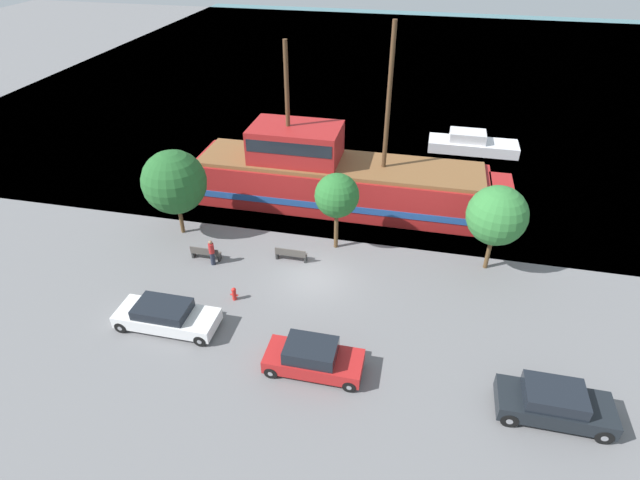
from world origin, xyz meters
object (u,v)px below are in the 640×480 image
bench_promenade_east (291,254)px  fire_hydrant (234,293)px  parked_car_curb_rear (166,316)px  bench_promenade_west (206,253)px  pirate_ship (335,177)px  pedestrian_walking_near (212,252)px  moored_boat_dockside (472,144)px  parked_car_curb_mid (313,358)px  parked_car_curb_front (554,403)px

bench_promenade_east → fire_hydrant: bearing=-116.6°
parked_car_curb_rear → bench_promenade_west: size_ratio=2.86×
pirate_ship → pedestrian_walking_near: (-5.46, -8.44, -1.16)m
bench_promenade_east → pirate_ship: bearing=80.7°
moored_boat_dockside → fire_hydrant: bearing=-119.7°
pirate_ship → bench_promenade_west: pirate_ship is taller
parked_car_curb_mid → parked_car_curb_rear: (-7.61, 1.14, -0.05)m
moored_boat_dockside → parked_car_curb_rear: (-15.17, -24.85, 0.06)m
moored_boat_dockside → pedestrian_walking_near: moored_boat_dockside is taller
parked_car_curb_mid → parked_car_curb_rear: 7.70m
parked_car_curb_front → bench_promenade_west: parked_car_curb_front is taller
parked_car_curb_front → bench_promenade_east: (-13.10, 8.02, -0.33)m
parked_car_curb_front → pedestrian_walking_near: bearing=159.0°
fire_hydrant → parked_car_curb_front: bearing=-14.9°
pirate_ship → parked_car_curb_front: 19.32m
moored_boat_dockside → parked_car_curb_mid: (-7.56, -25.99, 0.10)m
parked_car_curb_front → bench_promenade_west: bearing=158.6°
parked_car_curb_rear → fire_hydrant: 3.62m
parked_car_curb_front → fire_hydrant: bearing=165.1°
pirate_ship → parked_car_curb_rear: size_ratio=4.18×
parked_car_curb_mid → pedestrian_walking_near: 9.81m
parked_car_curb_mid → parked_car_curb_rear: bearing=171.5°
pirate_ship → parked_car_curb_rear: (-5.65, -13.72, -1.30)m
parked_car_curb_front → pedestrian_walking_near: (-17.40, 6.69, 0.05)m
moored_boat_dockside → parked_car_curb_rear: moored_boat_dockside is taller
parked_car_curb_front → bench_promenade_east: size_ratio=2.45×
pirate_ship → fire_hydrant: 11.66m
pirate_ship → moored_boat_dockside: 14.71m
parked_car_curb_front → parked_car_curb_mid: parked_car_curb_front is taller
parked_car_curb_front → parked_car_curb_rear: (-17.59, 1.42, -0.09)m
pirate_ship → parked_car_curb_front: bearing=-51.7°
moored_boat_dockside → parked_car_curb_mid: moored_boat_dockside is taller
bench_promenade_east → bench_promenade_west: size_ratio=1.05×
parked_car_curb_rear → fire_hydrant: bearing=46.2°
bench_promenade_west → pedestrian_walking_near: (0.59, -0.37, 0.38)m
parked_car_curb_mid → bench_promenade_west: size_ratio=2.49×
moored_boat_dockside → parked_car_curb_mid: 27.07m
pirate_ship → parked_car_curb_front: size_ratio=4.65×
pirate_ship → parked_car_curb_mid: (1.96, -14.85, -1.26)m
parked_car_curb_mid → bench_promenade_east: parked_car_curb_mid is taller
parked_car_curb_mid → moored_boat_dockside: bearing=73.8°
parked_car_curb_front → parked_car_curb_mid: 9.99m
pirate_ship → bench_promenade_east: bearing=-99.3°
bench_promenade_west → pedestrian_walking_near: size_ratio=1.07×
moored_boat_dockside → parked_car_curb_mid: bearing=-106.2°
pirate_ship → moored_boat_dockside: bearing=49.5°
pirate_ship → moored_boat_dockside: size_ratio=2.87×
bench_promenade_east → bench_promenade_west: same height
bench_promenade_west → pedestrian_walking_near: 0.80m
moored_boat_dockside → bench_promenade_west: size_ratio=4.17×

